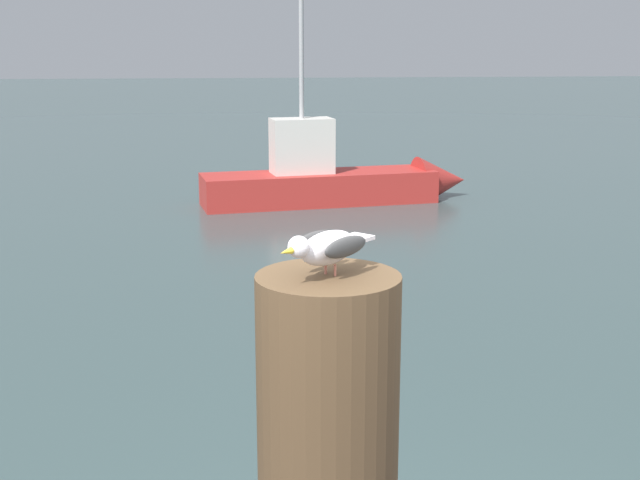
{
  "coord_description": "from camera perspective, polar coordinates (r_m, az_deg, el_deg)",
  "views": [
    {
      "loc": [
        -0.71,
        -2.89,
        2.85
      ],
      "look_at": [
        -0.44,
        -0.19,
        2.21
      ],
      "focal_mm": 48.58,
      "sensor_mm": 36.0,
      "label": 1
    }
  ],
  "objects": [
    {
      "name": "mooring_post",
      "position": [
        2.76,
        0.52,
        -13.04
      ],
      "size": [
        0.44,
        0.44,
        1.06
      ],
      "primitive_type": "cylinder",
      "color": "#4C3823",
      "rests_on": "harbor_quay"
    },
    {
      "name": "seagull",
      "position": [
        2.54,
        0.45,
        -0.44
      ],
      "size": [
        0.31,
        0.31,
        0.14
      ],
      "color": "#C67260",
      "rests_on": "mooring_post"
    },
    {
      "name": "boat_red",
      "position": [
        15.27,
        1.51,
        4.02
      ],
      "size": [
        4.89,
        1.72,
        4.2
      ],
      "color": "#B72D28",
      "rests_on": "ground_plane"
    }
  ]
}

